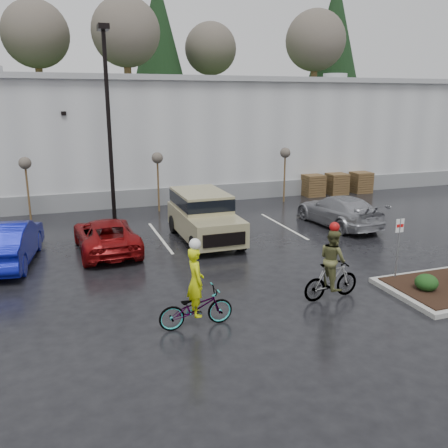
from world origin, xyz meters
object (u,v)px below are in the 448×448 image
object	(u,v)px
sapling_mid	(157,161)
cyclist_olive	(332,271)
lamppost	(108,104)
pallet_stack_a	(313,185)
sapling_east	(285,156)
suv_tan	(205,217)
cyclist_hivis	(196,300)
sapling_west	(25,167)
car_blue	(8,242)
car_far_silver	(338,211)
fire_lane_sign	(398,242)
pallet_stack_c	(360,182)
pallet_stack_b	(336,184)
car_red	(106,235)

from	to	relation	value
sapling_mid	cyclist_olive	world-z (taller)	sapling_mid
lamppost	pallet_stack_a	world-z (taller)	lamppost
sapling_east	suv_tan	bearing A→B (deg)	-137.81
suv_tan	cyclist_hivis	world-z (taller)	cyclist_hivis
lamppost	suv_tan	distance (m)	7.65
sapling_west	car_blue	xyz separation A→B (m)	(-0.46, -6.57, -1.91)
sapling_west	cyclist_olive	xyz separation A→B (m)	(9.07, -13.25, -1.85)
pallet_stack_a	suv_tan	xyz separation A→B (m)	(-9.26, -7.13, 0.35)
suv_tan	car_far_silver	bearing A→B (deg)	2.74
lamppost	cyclist_olive	xyz separation A→B (m)	(5.07, -12.25, -4.81)
fire_lane_sign	pallet_stack_a	bearing A→B (deg)	71.19
sapling_mid	suv_tan	xyz separation A→B (m)	(0.74, -6.13, -1.70)
sapling_west	sapling_mid	xyz separation A→B (m)	(6.50, 0.00, 0.00)
suv_tan	pallet_stack_a	bearing A→B (deg)	37.59
sapling_east	pallet_stack_c	size ratio (longest dim) A/B	2.37
car_far_silver	pallet_stack_c	bearing A→B (deg)	-135.89
pallet_stack_b	car_red	size ratio (longest dim) A/B	0.28
pallet_stack_c	car_red	size ratio (longest dim) A/B	0.28
sapling_east	cyclist_hivis	bearing A→B (deg)	-124.24
fire_lane_sign	cyclist_hivis	size ratio (longest dim) A/B	0.90
car_blue	car_far_silver	bearing A→B (deg)	-169.41
car_far_silver	cyclist_hivis	bearing A→B (deg)	35.54
lamppost	sapling_east	world-z (taller)	lamppost
fire_lane_sign	car_red	xyz separation A→B (m)	(-8.71, 6.57, -0.74)
fire_lane_sign	cyclist_hivis	xyz separation A→B (m)	(-7.11, -0.88, -0.65)
pallet_stack_c	suv_tan	bearing A→B (deg)	-150.81
pallet_stack_a	sapling_east	bearing A→B (deg)	-158.20
fire_lane_sign	pallet_stack_b	bearing A→B (deg)	65.12
sapling_mid	car_far_silver	bearing A→B (deg)	-37.65
fire_lane_sign	sapling_mid	bearing A→B (deg)	112.49
pallet_stack_c	car_far_silver	world-z (taller)	car_far_silver
pallet_stack_c	cyclist_olive	bearing A→B (deg)	-127.49
car_red	fire_lane_sign	bearing A→B (deg)	140.32
pallet_stack_a	cyclist_hivis	bearing A→B (deg)	-128.82
fire_lane_sign	sapling_east	bearing A→B (deg)	80.25
sapling_mid	car_blue	xyz separation A→B (m)	(-6.96, -6.57, -1.91)
sapling_west	cyclist_hivis	xyz separation A→B (m)	(4.69, -13.68, -1.97)
lamppost	car_far_silver	bearing A→B (deg)	-25.61
sapling_west	fire_lane_sign	bearing A→B (deg)	-47.33
pallet_stack_b	car_blue	xyz separation A→B (m)	(-18.66, -7.57, 0.15)
lamppost	cyclist_hivis	distance (m)	13.62
cyclist_olive	pallet_stack_b	bearing A→B (deg)	-38.09
sapling_west	pallet_stack_c	distance (m)	20.13
sapling_west	car_blue	world-z (taller)	sapling_west
sapling_mid	sapling_east	distance (m)	7.50
pallet_stack_b	lamppost	bearing A→B (deg)	-171.98
pallet_stack_b	pallet_stack_c	size ratio (longest dim) A/B	1.00
pallet_stack_a	cyclist_olive	xyz separation A→B (m)	(-7.43, -14.25, 0.20)
suv_tan	cyclist_olive	world-z (taller)	cyclist_olive
sapling_west	car_red	world-z (taller)	sapling_west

